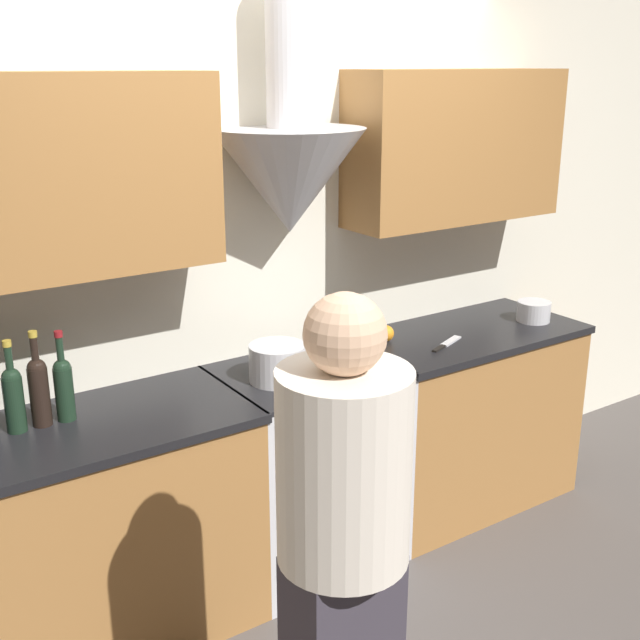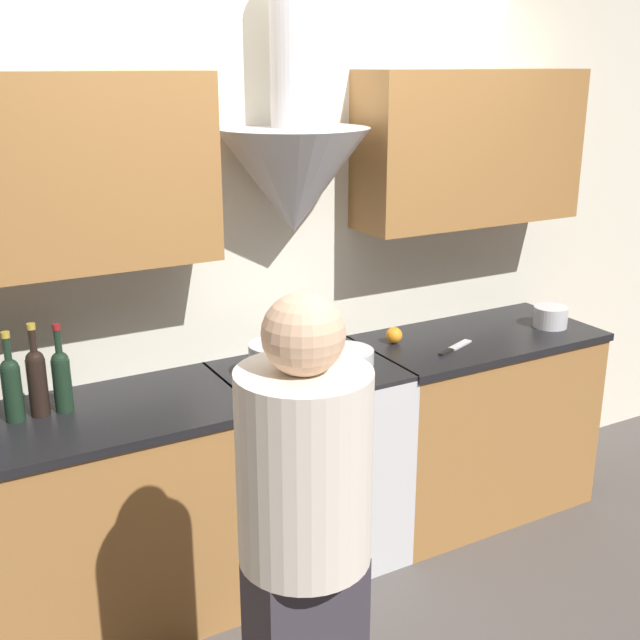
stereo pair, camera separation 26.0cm
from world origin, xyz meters
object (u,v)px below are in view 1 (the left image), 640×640
Objects in this scene: mixing_bowl at (341,356)px; person_foreground_left at (343,554)px; wine_bottle_4 at (39,388)px; orange_fruit at (386,333)px; saucepan at (534,311)px; stove_range at (307,465)px; stock_pot at (277,363)px; wine_bottle_3 at (13,396)px; wine_bottle_5 at (64,385)px.

person_foreground_left is (-0.81, -1.15, -0.05)m from mixing_bowl.
mixing_bowl is (1.26, -0.10, -0.11)m from wine_bottle_4.
orange_fruit is 0.84m from saucepan.
mixing_bowl is at bearing -6.85° from stove_range.
person_foreground_left reaches higher than saucepan.
wine_bottle_4 is at bearing 173.06° from stock_pot.
wine_bottle_3 is 1.36m from mixing_bowl.
wine_bottle_4 is (0.09, 0.00, 0.01)m from wine_bottle_3.
wine_bottle_5 is at bearing 172.58° from stock_pot.
wine_bottle_3 is (-1.19, 0.07, 0.59)m from stove_range.
stock_pot is 0.69m from orange_fruit.
wine_bottle_4 is 0.09m from wine_bottle_5.
wine_bottle_5 is at bearing -2.36° from wine_bottle_4.
saucepan is (2.52, -0.15, -0.09)m from wine_bottle_3.
saucepan is at bearing -3.29° from stove_range.
orange_fruit is at bearing 0.93° from wine_bottle_5.
stove_range is 0.52m from mixing_bowl.
person_foreground_left is at bearing -70.07° from wine_bottle_4.
stock_pot is (0.93, -0.11, -0.07)m from wine_bottle_4.
wine_bottle_5 is (0.09, -0.00, -0.01)m from wine_bottle_4.
mixing_bowl is at bearing -3.99° from wine_bottle_3.
wine_bottle_5 is 4.42× the size of orange_fruit.
wine_bottle_3 is at bearing 176.41° from stove_range.
stove_range is at bearing -169.14° from orange_fruit.
wine_bottle_3 is 2.52m from saucepan.
person_foreground_left is at bearing -66.46° from wine_bottle_3.
stock_pot reaches higher than saucepan.
person_foreground_left reaches higher than wine_bottle_3.
mixing_bowl is (1.35, -0.09, -0.11)m from wine_bottle_3.
stock_pot is 0.14× the size of person_foreground_left.
wine_bottle_5 is at bearing 176.34° from saucepan.
person_foreground_left is at bearing -132.39° from orange_fruit.
mixing_bowl is at bearing -160.97° from orange_fruit.
mixing_bowl is 1.16m from saucepan.
mixing_bowl is (0.17, -0.02, 0.49)m from stove_range.
saucepan is (1.50, -0.04, -0.03)m from stock_pot.
wine_bottle_5 is at bearing -179.07° from orange_fruit.
wine_bottle_3 is 0.09m from wine_bottle_4.
wine_bottle_3 is 1.46× the size of stock_pot.
wine_bottle_4 reaches higher than mixing_bowl.
wine_bottle_4 is 1.33m from person_foreground_left.
stove_range is at bearing 12.27° from stock_pot.
saucepan is at bearing -3.66° from wine_bottle_5.
orange_fruit is (1.52, 0.02, -0.10)m from wine_bottle_5.
stove_range is at bearing 176.71° from saucepan.
wine_bottle_5 is (-1.01, 0.07, 0.59)m from stove_range.
saucepan reaches higher than stove_range.
person_foreground_left is at bearing -151.08° from saucepan.
wine_bottle_4 is (-1.10, 0.08, 0.60)m from stove_range.
stove_range is at bearing -4.14° from wine_bottle_5.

